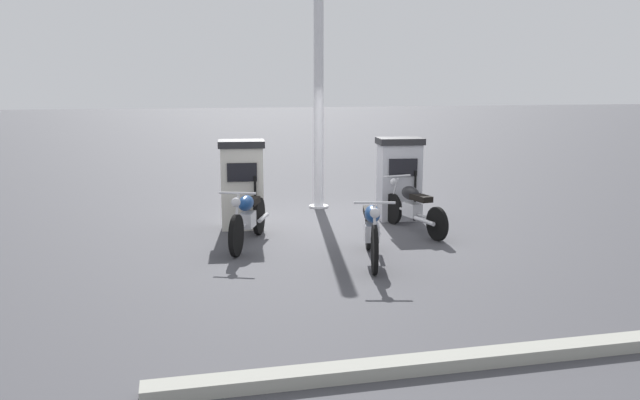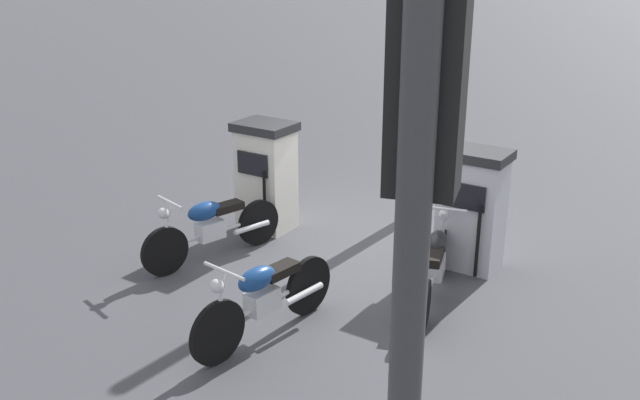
% 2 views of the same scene
% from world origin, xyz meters
% --- Properties ---
extents(ground_plane, '(120.00, 120.00, 0.00)m').
position_xyz_m(ground_plane, '(0.00, 0.00, 0.00)').
color(ground_plane, '#424247').
extents(fuel_pump_near, '(0.74, 0.87, 1.57)m').
position_xyz_m(fuel_pump_near, '(-0.09, -1.48, 0.80)').
color(fuel_pump_near, silver).
rests_on(fuel_pump_near, ground).
extents(fuel_pump_far, '(0.70, 0.90, 1.55)m').
position_xyz_m(fuel_pump_far, '(-0.09, 1.48, 0.79)').
color(fuel_pump_far, silver).
rests_on(fuel_pump_far, ground).
extents(motorcycle_near_pump, '(1.95, 0.95, 0.95)m').
position_xyz_m(motorcycle_near_pump, '(1.18, -1.57, 0.46)').
color(motorcycle_near_pump, black).
rests_on(motorcycle_near_pump, ground).
extents(motorcycle_far_pump, '(1.97, 0.57, 0.92)m').
position_xyz_m(motorcycle_far_pump, '(0.92, 1.34, 0.45)').
color(motorcycle_far_pump, black).
rests_on(motorcycle_far_pump, ground).
extents(motorcycle_extra, '(1.95, 0.76, 0.97)m').
position_xyz_m(motorcycle_extra, '(2.58, 0.02, 0.48)').
color(motorcycle_extra, black).
rests_on(motorcycle_extra, ground).
extents(roadside_traffic_light, '(0.39, 0.27, 3.85)m').
position_xyz_m(roadside_traffic_light, '(6.06, 2.73, 2.62)').
color(roadside_traffic_light, '#38383A').
rests_on(roadside_traffic_light, ground).
extents(canopy_support_pole, '(0.40, 0.40, 4.42)m').
position_xyz_m(canopy_support_pole, '(-1.63, 0.31, 2.13)').
color(canopy_support_pole, silver).
rests_on(canopy_support_pole, ground).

